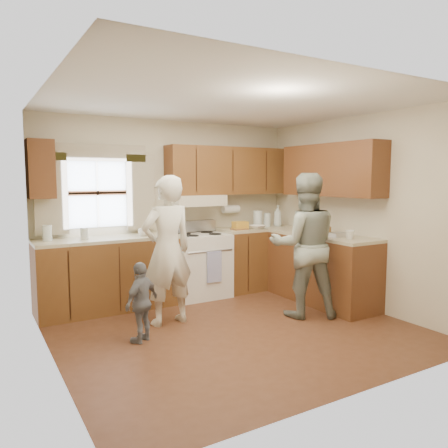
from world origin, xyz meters
TOP-DOWN VIEW (x-y plane):
  - room at (0.00, 0.00)m, footprint 3.80×3.80m
  - kitchen_fixtures at (0.61, 1.08)m, footprint 3.80×2.25m
  - stove at (0.30, 1.44)m, footprint 0.76×0.67m
  - woman_left at (-0.56, 0.57)m, footprint 0.67×0.47m
  - woman_right at (1.00, -0.01)m, footprint 1.06×0.98m
  - child at (-1.02, 0.17)m, footprint 0.52×0.44m

SIDE VIEW (x-z plane):
  - child at x=-1.02m, z-range 0.00..0.84m
  - stove at x=0.30m, z-range -0.07..1.00m
  - kitchen_fixtures at x=0.61m, z-range -0.24..1.91m
  - woman_left at x=-0.56m, z-range 0.00..1.73m
  - woman_right at x=1.00m, z-range 0.00..1.75m
  - room at x=0.00m, z-range -0.65..3.15m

